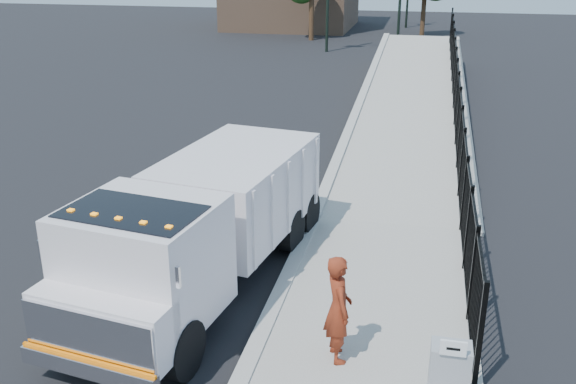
# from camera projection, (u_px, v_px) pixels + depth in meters

# --- Properties ---
(ground) EXTENTS (120.00, 120.00, 0.00)m
(ground) POSITION_uv_depth(u_px,v_px,m) (278.00, 303.00, 12.38)
(ground) COLOR black
(ground) RESTS_ON ground
(sidewalk) EXTENTS (3.55, 12.00, 0.12)m
(sidewalk) POSITION_uv_depth(u_px,v_px,m) (367.00, 377.00, 10.16)
(sidewalk) COLOR #9E998E
(sidewalk) RESTS_ON ground
(curb) EXTENTS (0.30, 12.00, 0.16)m
(curb) POSITION_uv_depth(u_px,v_px,m) (250.00, 360.00, 10.53)
(curb) COLOR #ADAAA3
(curb) RESTS_ON ground
(ramp) EXTENTS (3.95, 24.06, 3.19)m
(ramp) POSITION_uv_depth(u_px,v_px,m) (415.00, 112.00, 26.55)
(ramp) COLOR #9E998E
(ramp) RESTS_ON ground
(iron_fence) EXTENTS (0.10, 28.00, 1.80)m
(iron_fence) POSITION_uv_depth(u_px,v_px,m) (455.00, 116.00, 22.30)
(iron_fence) COLOR black
(iron_fence) RESTS_ON ground
(truck) EXTENTS (3.49, 7.77, 2.57)m
(truck) POSITION_uv_depth(u_px,v_px,m) (200.00, 223.00, 12.37)
(truck) COLOR black
(truck) RESTS_ON ground
(worker) EXTENTS (0.67, 0.79, 1.84)m
(worker) POSITION_uv_depth(u_px,v_px,m) (338.00, 308.00, 10.22)
(worker) COLOR maroon
(worker) RESTS_ON sidewalk
(utility_cabinet) EXTENTS (0.55, 0.40, 1.25)m
(utility_cabinet) POSITION_uv_depth(u_px,v_px,m) (448.00, 384.00, 8.93)
(utility_cabinet) COLOR gray
(utility_cabinet) RESTS_ON sidewalk
(arrow_sign) EXTENTS (0.35, 0.04, 0.22)m
(arrow_sign) POSITION_uv_depth(u_px,v_px,m) (453.00, 348.00, 8.47)
(arrow_sign) COLOR white
(arrow_sign) RESTS_ON utility_cabinet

